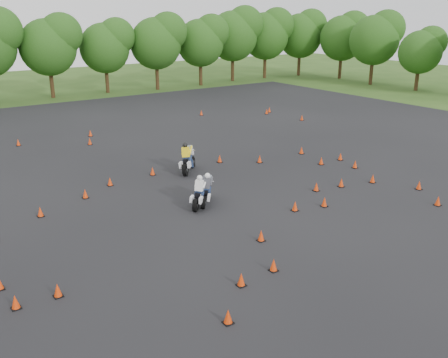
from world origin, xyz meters
TOP-DOWN VIEW (x-y plane):
  - ground at (0.00, 0.00)m, footprint 140.00×140.00m
  - asphalt_pad at (0.00, 6.00)m, footprint 62.00×62.00m
  - treeline at (2.97, 34.92)m, footprint 86.85×32.34m
  - traffic_cones at (0.25, 5.93)m, footprint 36.05×32.91m
  - rider_grey at (-0.86, 4.44)m, footprint 1.80×2.02m
  - rider_yellow at (1.15, 9.18)m, footprint 2.16×2.15m
  - rider_white at (-1.24, 4.27)m, footprint 1.97×1.87m

SIDE VIEW (x-z plane):
  - ground at x=0.00m, z-range 0.00..0.00m
  - asphalt_pad at x=0.00m, z-range 0.01..0.01m
  - traffic_cones at x=0.25m, z-range 0.01..0.46m
  - rider_white at x=-1.24m, z-range 0.00..1.61m
  - rider_grey at x=-0.86m, z-range 0.00..1.61m
  - rider_yellow at x=1.15m, z-range 0.00..1.80m
  - treeline at x=2.97m, z-range -0.49..9.69m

